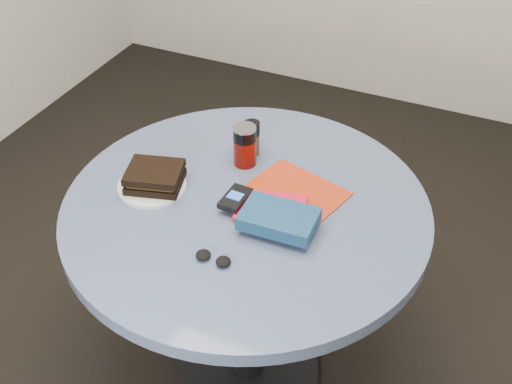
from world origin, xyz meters
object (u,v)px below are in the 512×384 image
at_px(magazine, 296,192).
at_px(novel, 279,219).
at_px(table, 246,247).
at_px(red_book, 271,208).
at_px(plate, 152,186).
at_px(headphones, 213,258).
at_px(soda_can, 245,146).
at_px(mp3_player, 235,198).
at_px(sandwich, 155,177).
at_px(pepper_grinder, 252,138).

height_order(magazine, novel, novel).
bearing_deg(table, red_book, -2.49).
xyz_separation_m(plate, headphones, (0.29, -0.19, 0.00)).
bearing_deg(novel, headphones, -122.87).
xyz_separation_m(soda_can, headphones, (0.10, -0.40, -0.05)).
bearing_deg(novel, table, 150.73).
bearing_deg(red_book, novel, -66.43).
bearing_deg(magazine, soda_can, 176.10).
xyz_separation_m(table, mp3_player, (-0.02, -0.02, 0.19)).
relative_size(plate, novel, 1.00).
xyz_separation_m(soda_can, magazine, (0.19, -0.07, -0.06)).
height_order(soda_can, novel, soda_can).
bearing_deg(headphones, novel, 59.27).
bearing_deg(mp3_player, magazine, 43.83).
relative_size(table, mp3_player, 9.68).
distance_m(sandwich, red_book, 0.34).
bearing_deg(plate, mp3_player, 5.36).
distance_m(table, pepper_grinder, 0.32).
distance_m(sandwich, soda_can, 0.27).
xyz_separation_m(magazine, red_book, (-0.03, -0.10, 0.01)).
bearing_deg(plate, magazine, 21.23).
relative_size(sandwich, pepper_grinder, 1.63).
bearing_deg(red_book, headphones, -118.42).
distance_m(red_book, mp3_player, 0.10).
bearing_deg(sandwich, red_book, 6.28).
distance_m(soda_can, novel, 0.31).
height_order(table, novel, novel).
relative_size(plate, mp3_player, 1.86).
height_order(soda_can, pepper_grinder, soda_can).
xyz_separation_m(sandwich, headphones, (0.28, -0.19, -0.03)).
bearing_deg(table, mp3_player, -133.31).
distance_m(table, headphones, 0.29).
distance_m(mp3_player, headphones, 0.22).
relative_size(red_book, novel, 0.96).
height_order(pepper_grinder, novel, pepper_grinder).
height_order(plate, soda_can, soda_can).
distance_m(plate, headphones, 0.34).
bearing_deg(magazine, pepper_grinder, 163.18).
bearing_deg(sandwich, soda_can, 49.15).
xyz_separation_m(table, magazine, (0.11, 0.10, 0.17)).
xyz_separation_m(pepper_grinder, magazine, (0.19, -0.12, -0.05)).
xyz_separation_m(magazine, headphones, (-0.09, -0.33, 0.01)).
relative_size(soda_can, headphones, 1.35).
xyz_separation_m(table, sandwich, (-0.26, -0.04, 0.20)).
distance_m(novel, mp3_player, 0.15).
bearing_deg(magazine, mp3_player, -120.43).
relative_size(magazine, novel, 1.33).
bearing_deg(mp3_player, red_book, 11.17).
relative_size(pepper_grinder, red_book, 0.59).
relative_size(red_book, headphones, 1.97).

